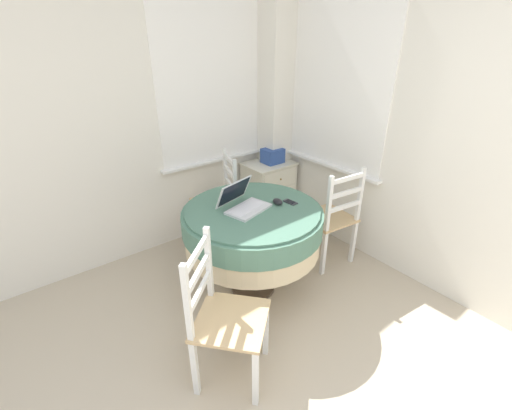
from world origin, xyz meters
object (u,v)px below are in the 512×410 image
(computer_mouse, at_px, (278,202))
(dining_chair_near_right_window, at_px, (331,218))
(dining_chair_camera_near, at_px, (224,317))
(round_dining_table, at_px, (253,226))
(cell_phone, at_px, (290,202))
(laptop, at_px, (243,203))
(dining_chair_near_back_window, at_px, (218,203))
(storage_box, at_px, (273,156))
(corner_cabinet, at_px, (269,191))

(computer_mouse, bearing_deg, dining_chair_near_right_window, -4.47)
(dining_chair_near_right_window, height_order, dining_chair_camera_near, same)
(round_dining_table, relative_size, cell_phone, 9.23)
(laptop, bearing_deg, cell_phone, -22.89)
(cell_phone, relative_size, dining_chair_near_back_window, 0.12)
(storage_box, bearing_deg, computer_mouse, -128.46)
(laptop, height_order, computer_mouse, laptop)
(dining_chair_near_right_window, distance_m, dining_chair_camera_near, 1.47)
(computer_mouse, bearing_deg, dining_chair_near_back_window, 91.70)
(cell_phone, relative_size, corner_cabinet, 0.17)
(dining_chair_near_right_window, relative_size, corner_cabinet, 1.39)
(round_dining_table, bearing_deg, storage_box, 42.90)
(cell_phone, distance_m, corner_cabinet, 1.22)
(round_dining_table, relative_size, storage_box, 5.08)
(laptop, relative_size, dining_chair_near_back_window, 0.41)
(storage_box, bearing_deg, dining_chair_near_back_window, -173.65)
(laptop, distance_m, storage_box, 1.28)
(cell_phone, height_order, corner_cabinet, cell_phone)
(dining_chair_near_right_window, bearing_deg, laptop, 169.73)
(cell_phone, height_order, storage_box, storage_box)
(laptop, bearing_deg, computer_mouse, -23.50)
(computer_mouse, relative_size, cell_phone, 0.79)
(computer_mouse, relative_size, storage_box, 0.43)
(computer_mouse, bearing_deg, corner_cabinet, 53.36)
(corner_cabinet, bearing_deg, dining_chair_camera_near, -137.04)
(round_dining_table, relative_size, laptop, 2.75)
(laptop, height_order, dining_chair_camera_near, laptop)
(dining_chair_near_right_window, bearing_deg, cell_phone, 178.94)
(round_dining_table, xyz_separation_m, corner_cabinet, (0.89, 0.88, -0.26))
(computer_mouse, xyz_separation_m, dining_chair_near_right_window, (0.60, -0.05, -0.33))
(cell_phone, height_order, dining_chair_camera_near, dining_chair_camera_near)
(computer_mouse, relative_size, dining_chair_near_back_window, 0.10)
(computer_mouse, distance_m, dining_chair_near_right_window, 0.69)
(dining_chair_near_back_window, xyz_separation_m, dining_chair_near_right_window, (0.63, -0.89, 0.00))
(computer_mouse, xyz_separation_m, corner_cabinet, (0.70, 0.94, -0.44))
(laptop, bearing_deg, storage_box, 39.90)
(round_dining_table, relative_size, dining_chair_near_back_window, 1.14)
(dining_chair_near_back_window, distance_m, dining_chair_near_right_window, 1.09)
(corner_cabinet, bearing_deg, cell_phone, -121.62)
(dining_chair_near_back_window, relative_size, dining_chair_camera_near, 1.00)
(laptop, relative_size, dining_chair_camera_near, 0.41)
(dining_chair_near_back_window, relative_size, dining_chair_near_right_window, 1.00)
(dining_chair_near_right_window, xyz_separation_m, dining_chair_camera_near, (-1.41, -0.41, 0.00))
(cell_phone, bearing_deg, computer_mouse, 158.69)
(dining_chair_near_back_window, xyz_separation_m, dining_chair_camera_near, (-0.78, -1.30, 0.00))
(dining_chair_near_back_window, bearing_deg, computer_mouse, -88.30)
(computer_mouse, distance_m, dining_chair_camera_near, 0.98)
(cell_phone, bearing_deg, laptop, 157.11)
(dining_chair_near_back_window, bearing_deg, round_dining_table, -102.21)
(cell_phone, relative_size, storage_box, 0.55)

